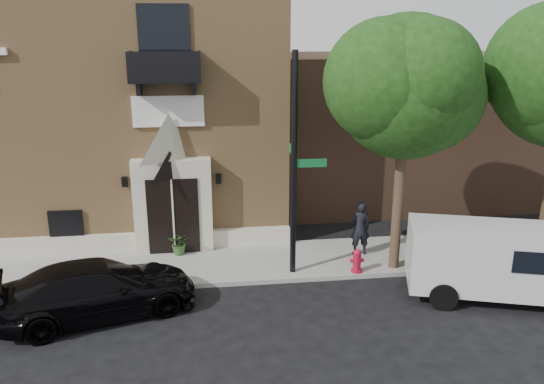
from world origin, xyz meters
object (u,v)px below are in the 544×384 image
at_px(black_sedan, 98,289).
at_px(street_sign, 294,166).
at_px(pedestrian_near, 360,228).
at_px(cargo_van, 509,261).
at_px(dumpster, 450,246).
at_px(fire_hydrant, 357,261).

bearing_deg(black_sedan, street_sign, -89.87).
relative_size(street_sign, pedestrian_near, 3.59).
bearing_deg(street_sign, black_sedan, -160.91).
bearing_deg(cargo_van, pedestrian_near, 152.98).
relative_size(cargo_van, street_sign, 0.81).
height_order(black_sedan, cargo_van, cargo_van).
bearing_deg(street_sign, pedestrian_near, 25.13).
bearing_deg(dumpster, street_sign, 175.09).
bearing_deg(dumpster, cargo_van, -78.66).
height_order(black_sedan, street_sign, street_sign).
distance_m(street_sign, fire_hydrant, 3.61).
bearing_deg(dumpster, black_sedan, -175.78).
bearing_deg(black_sedan, pedestrian_near, -87.99).
height_order(cargo_van, street_sign, street_sign).
bearing_deg(black_sedan, fire_hydrant, -96.42).
bearing_deg(cargo_van, street_sign, 176.09).
bearing_deg(fire_hydrant, black_sedan, -169.39).
relative_size(black_sedan, dumpster, 2.84).
distance_m(cargo_van, fire_hydrant, 4.34).
bearing_deg(pedestrian_near, cargo_van, 136.48).
bearing_deg(street_sign, fire_hydrant, -7.11).
xyz_separation_m(black_sedan, cargo_van, (11.38, -0.51, 0.42)).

